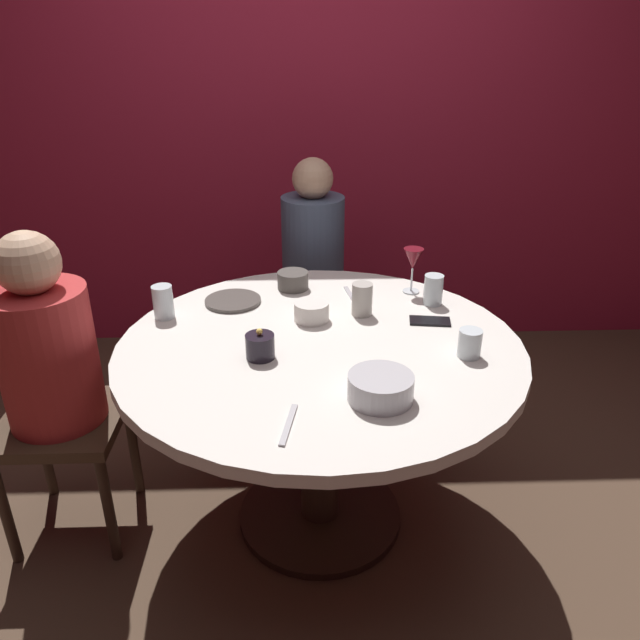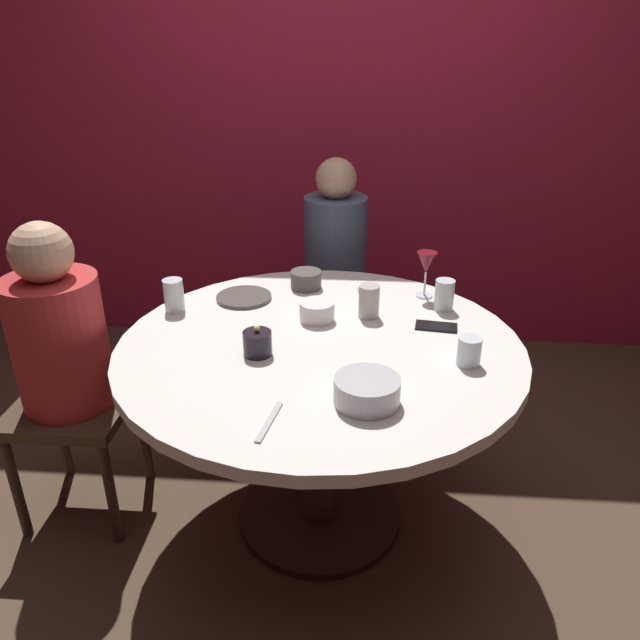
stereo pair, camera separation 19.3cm
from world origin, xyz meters
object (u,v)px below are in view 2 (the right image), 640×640
object	(u,v)px
bowl_small_white	(317,311)
cup_by_left_diner	(369,301)
dinner_plate	(244,297)
cup_near_candle	(469,351)
seated_diner_left	(60,344)
candle_holder	(257,343)
dining_table	(320,383)
bowl_serving_large	(367,391)
cell_phone	(436,326)
seated_diner_back	(335,255)
bowl_salad_center	(306,279)
cup_center_front	(444,295)
wine_glass	(426,264)
cup_by_right_diner	(174,295)

from	to	relation	value
bowl_small_white	cup_by_left_diner	xyz separation A→B (m)	(0.18, 0.04, 0.03)
dinner_plate	cup_near_candle	size ratio (longest dim) A/B	2.34
seated_diner_left	candle_holder	xyz separation A→B (m)	(0.69, -0.09, 0.08)
dining_table	bowl_serving_large	distance (m)	0.42
cell_phone	cup_near_candle	world-z (taller)	cup_near_candle
cup_by_left_diner	seated_diner_left	bearing A→B (deg)	-168.49
seated_diner_back	bowl_salad_center	bearing A→B (deg)	-10.71
bowl_salad_center	cup_center_front	world-z (taller)	cup_center_front
bowl_small_white	cup_near_candle	distance (m)	0.56
dinner_plate	cup_by_left_diner	distance (m)	0.49
bowl_small_white	cup_near_candle	xyz separation A→B (m)	(0.48, -0.28, 0.01)
dining_table	wine_glass	size ratio (longest dim) A/B	7.48
seated_diner_back	bowl_small_white	bearing A→B (deg)	-1.75
cell_phone	cup_near_candle	bearing A→B (deg)	-156.19
candle_holder	cell_phone	world-z (taller)	candle_holder
bowl_salad_center	cell_phone	bearing A→B (deg)	-34.07
bowl_salad_center	cup_near_candle	world-z (taller)	cup_near_candle
bowl_small_white	bowl_salad_center	bearing A→B (deg)	102.89
wine_glass	bowl_serving_large	world-z (taller)	wine_glass
seated_diner_left	bowl_salad_center	distance (m)	0.92
seated_diner_back	cup_by_right_diner	distance (m)	0.91
bowl_salad_center	cup_near_candle	distance (m)	0.79
seated_diner_back	candle_holder	bearing A→B (deg)	-10.30
candle_holder	wine_glass	size ratio (longest dim) A/B	0.56
bowl_salad_center	bowl_small_white	xyz separation A→B (m)	(0.07, -0.29, -0.00)
candle_holder	wine_glass	bearing A→B (deg)	42.29
seated_diner_left	cup_near_candle	xyz separation A→B (m)	(1.34, -0.11, 0.09)
wine_glass	dinner_plate	distance (m)	0.69
wine_glass	cup_by_right_diner	distance (m)	0.93
seated_diner_back	cup_center_front	distance (m)	0.78
candle_holder	cup_near_candle	distance (m)	0.65
cell_phone	cup_center_front	xyz separation A→B (m)	(0.04, 0.16, 0.05)
candle_holder	bowl_serving_large	world-z (taller)	candle_holder
bowl_salad_center	cup_near_candle	size ratio (longest dim) A/B	1.36
wine_glass	dinner_plate	xyz separation A→B (m)	(-0.68, -0.08, -0.12)
cup_near_candle	cup_by_left_diner	size ratio (longest dim) A/B	0.76
seated_diner_back	bowl_serving_large	distance (m)	1.29
seated_diner_back	cup_near_candle	distance (m)	1.14
seated_diner_back	cell_phone	bearing A→B (deg)	25.85
cell_phone	bowl_serving_large	xyz separation A→B (m)	(-0.23, -0.48, 0.03)
wine_glass	cup_by_left_diner	distance (m)	0.30
dining_table	bowl_salad_center	world-z (taller)	bowl_salad_center
bowl_serving_large	cup_near_candle	distance (m)	0.38
seated_diner_left	cup_center_front	size ratio (longest dim) A/B	10.02
bowl_salad_center	bowl_small_white	bearing A→B (deg)	-77.11
dinner_plate	dining_table	bearing A→B (deg)	-46.60
bowl_salad_center	bowl_serving_large	bearing A→B (deg)	-73.14
seated_diner_left	cup_center_front	xyz separation A→B (m)	(1.31, 0.29, 0.10)
bowl_salad_center	bowl_small_white	distance (m)	0.30
wine_glass	bowl_salad_center	bearing A→B (deg)	173.51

